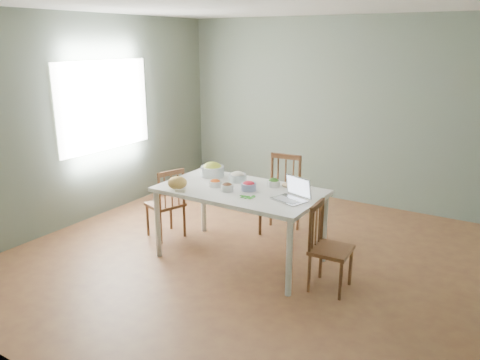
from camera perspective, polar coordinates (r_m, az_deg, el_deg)
The scene contains 21 objects.
floor at distance 5.38m, azimuth 1.14°, elevation -9.34°, with size 5.00×5.00×0.00m, color brown.
ceiling at distance 4.85m, azimuth 1.33°, elevation 20.68°, with size 5.00×5.00×0.00m, color white.
wall_back at distance 7.18m, azimuth 11.59°, elevation 8.22°, with size 5.00×0.00×2.70m, color #5C6A55.
wall_front at distance 3.14m, azimuth -22.81°, elevation -3.39°, with size 5.00×0.00×2.70m, color #5C6A55.
wall_left at distance 6.56m, azimuth -18.04°, elevation 6.98°, with size 0.00×5.00×2.70m, color #5C6A55.
window_left at distance 6.72m, azimuth -16.09°, elevation 8.65°, with size 0.04×1.60×1.20m, color white.
dining_table at distance 5.19m, azimuth 0.00°, elevation -5.39°, with size 1.75×0.98×0.82m, color white, non-canonical shape.
chair_far at distance 5.89m, azimuth 4.84°, elevation -1.90°, with size 0.44×0.41×0.98m, color brown, non-canonical shape.
chair_left at distance 5.85m, azimuth -9.07°, elevation -2.70°, with size 0.39×0.37×0.89m, color brown, non-canonical shape.
chair_right at distance 4.66m, azimuth 11.03°, elevation -8.08°, with size 0.38×0.36×0.87m, color brown, non-canonical shape.
bread_boule at distance 5.08m, azimuth -7.60°, elevation -0.33°, with size 0.21×0.21×0.14m, color #BF9140.
butter_stick at distance 4.98m, azimuth -7.25°, elevation -1.32°, with size 0.11×0.03×0.03m, color beige.
bowl_squash at distance 5.52m, azimuth -3.37°, elevation 1.28°, with size 0.28×0.28×0.16m, color gold, non-canonical shape.
bowl_carrot at distance 5.14m, azimuth -3.04°, elevation -0.36°, with size 0.14×0.14×0.08m, color #F64D16, non-canonical shape.
bowl_onion at distance 5.31m, azimuth -0.31°, elevation 0.41°, with size 0.20×0.20×0.11m, color silver, non-canonical shape.
bowl_mushroom at distance 4.98m, azimuth -1.59°, elevation -0.85°, with size 0.13×0.13×0.09m, color #3D1F0F, non-canonical shape.
bowl_redpep at distance 5.00m, azimuth 1.05°, elevation -0.71°, with size 0.16×0.16×0.10m, color red, non-canonical shape.
bowl_broccoli at distance 5.15m, azimuth 4.11°, elevation -0.29°, with size 0.14×0.14×0.09m, color #1B4D13, non-canonical shape.
flatbread at distance 5.19m, azimuth 6.12°, elevation -0.61°, with size 0.18×0.18×0.02m, color tan.
basil_bunch at distance 4.80m, azimuth 0.83°, elevation -1.94°, with size 0.19×0.19×0.02m, color #1E7925, non-canonical shape.
laptop at distance 4.68m, azimuth 6.00°, elevation -1.17°, with size 0.33×0.26×0.23m, color silver, non-canonical shape.
Camera 1 is at (2.47, -4.16, 2.35)m, focal length 35.19 mm.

